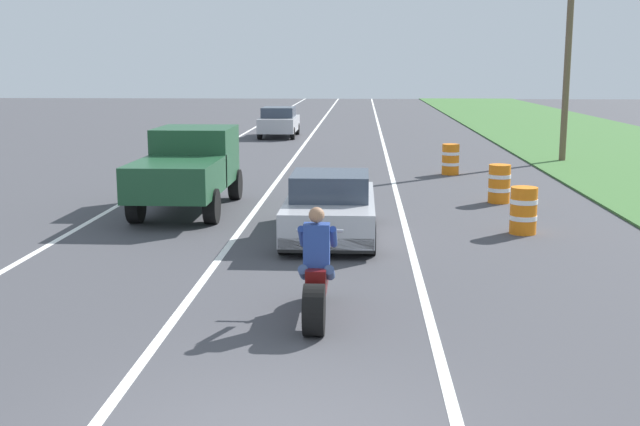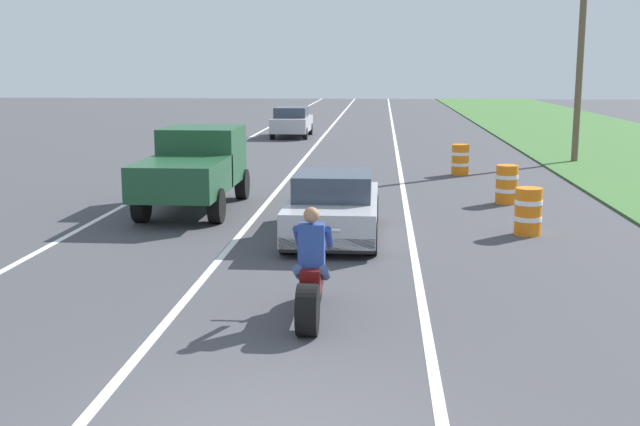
% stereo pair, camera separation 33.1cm
% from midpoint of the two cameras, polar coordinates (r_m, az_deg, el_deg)
% --- Properties ---
extents(lane_stripe_left_solid, '(0.14, 120.00, 0.01)m').
position_cam_midpoint_polar(lane_stripe_left_solid, '(27.69, -10.33, 3.11)').
color(lane_stripe_left_solid, white).
rests_on(lane_stripe_left_solid, ground).
extents(lane_stripe_right_solid, '(0.14, 120.00, 0.01)m').
position_cam_midpoint_polar(lane_stripe_right_solid, '(26.95, 4.76, 3.05)').
color(lane_stripe_right_solid, white).
rests_on(lane_stripe_right_solid, ground).
extents(lane_stripe_centre_dashed, '(0.14, 120.00, 0.01)m').
position_cam_midpoint_polar(lane_stripe_centre_dashed, '(27.08, -2.88, 3.11)').
color(lane_stripe_centre_dashed, white).
rests_on(lane_stripe_centre_dashed, ground).
extents(motorcycle_with_rider, '(0.70, 2.21, 1.62)m').
position_cam_midpoint_polar(motorcycle_with_rider, '(10.99, -1.11, -4.85)').
color(motorcycle_with_rider, black).
rests_on(motorcycle_with_rider, ground).
extents(sports_car_silver, '(1.84, 4.30, 1.37)m').
position_cam_midpoint_polar(sports_car_silver, '(16.35, 0.18, 0.41)').
color(sports_car_silver, '#B7B7BC').
rests_on(sports_car_silver, ground).
extents(pickup_truck_left_lane_dark_green, '(2.02, 4.80, 1.98)m').
position_cam_midpoint_polar(pickup_truck_left_lane_dark_green, '(19.63, -9.97, 3.37)').
color(pickup_truck_left_lane_dark_green, '#1E4C2D').
rests_on(pickup_truck_left_lane_dark_green, ground).
extents(utility_pole_roadside, '(0.24, 0.24, 8.99)m').
position_cam_midpoint_polar(utility_pole_roadside, '(30.58, 17.22, 11.95)').
color(utility_pole_roadside, brown).
rests_on(utility_pole_roadside, ground).
extents(construction_barrel_nearest, '(0.58, 0.58, 1.00)m').
position_cam_midpoint_polar(construction_barrel_nearest, '(17.23, 13.94, 0.19)').
color(construction_barrel_nearest, orange).
rests_on(construction_barrel_nearest, ground).
extents(construction_barrel_mid, '(0.58, 0.58, 1.00)m').
position_cam_midpoint_polar(construction_barrel_mid, '(21.02, 12.38, 2.09)').
color(construction_barrel_mid, orange).
rests_on(construction_barrel_mid, ground).
extents(construction_barrel_far, '(0.58, 0.58, 1.00)m').
position_cam_midpoint_polar(construction_barrel_far, '(26.26, 9.05, 3.86)').
color(construction_barrel_far, orange).
rests_on(construction_barrel_far, ground).
extents(distant_car_far_ahead, '(1.80, 4.00, 1.50)m').
position_cam_midpoint_polar(distant_car_far_ahead, '(39.80, -3.22, 6.60)').
color(distant_car_far_ahead, '#B2B2B7').
rests_on(distant_car_far_ahead, ground).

